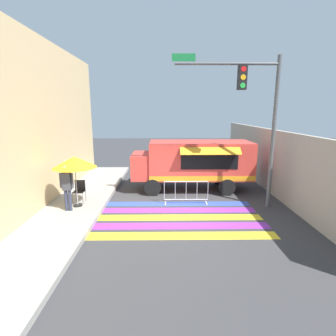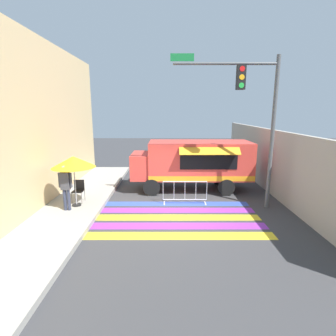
{
  "view_description": "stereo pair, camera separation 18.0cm",
  "coord_description": "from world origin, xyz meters",
  "px_view_note": "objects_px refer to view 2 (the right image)",
  "views": [
    {
      "loc": [
        -0.51,
        -9.9,
        4.0
      ],
      "look_at": [
        -0.37,
        2.18,
        1.38
      ],
      "focal_mm": 28.0,
      "sensor_mm": 36.0,
      "label": 1
    },
    {
      "loc": [
        -0.33,
        -9.9,
        4.0
      ],
      "look_at": [
        -0.37,
        2.18,
        1.38
      ],
      "focal_mm": 28.0,
      "sensor_mm": 36.0,
      "label": 2
    }
  ],
  "objects_px": {
    "traffic_signal_pole": "(255,106)",
    "food_truck": "(191,161)",
    "folding_chair": "(79,189)",
    "vendor_person": "(67,185)",
    "patio_umbrella": "(74,162)",
    "barricade_front": "(186,193)"
  },
  "relations": [
    {
      "from": "patio_umbrella",
      "to": "vendor_person",
      "type": "distance_m",
      "value": 0.96
    },
    {
      "from": "food_truck",
      "to": "traffic_signal_pole",
      "type": "height_order",
      "value": "traffic_signal_pole"
    },
    {
      "from": "patio_umbrella",
      "to": "barricade_front",
      "type": "xyz_separation_m",
      "value": [
        4.53,
        0.73,
        -1.51
      ]
    },
    {
      "from": "barricade_front",
      "to": "food_truck",
      "type": "bearing_deg",
      "value": 79.25
    },
    {
      "from": "vendor_person",
      "to": "folding_chair",
      "type": "bearing_deg",
      "value": 79.22
    },
    {
      "from": "patio_umbrella",
      "to": "food_truck",
      "type": "bearing_deg",
      "value": 30.19
    },
    {
      "from": "folding_chair",
      "to": "patio_umbrella",
      "type": "bearing_deg",
      "value": -95.65
    },
    {
      "from": "folding_chair",
      "to": "vendor_person",
      "type": "height_order",
      "value": "vendor_person"
    },
    {
      "from": "food_truck",
      "to": "vendor_person",
      "type": "bearing_deg",
      "value": -146.71
    },
    {
      "from": "traffic_signal_pole",
      "to": "vendor_person",
      "type": "relative_size",
      "value": 3.42
    },
    {
      "from": "folding_chair",
      "to": "vendor_person",
      "type": "xyz_separation_m",
      "value": [
        -0.12,
        -1.04,
        0.47
      ]
    },
    {
      "from": "traffic_signal_pole",
      "to": "folding_chair",
      "type": "relative_size",
      "value": 6.59
    },
    {
      "from": "traffic_signal_pole",
      "to": "vendor_person",
      "type": "xyz_separation_m",
      "value": [
        -7.38,
        -0.81,
        -2.98
      ]
    },
    {
      "from": "folding_chair",
      "to": "food_truck",
      "type": "bearing_deg",
      "value": 11.94
    },
    {
      "from": "patio_umbrella",
      "to": "folding_chair",
      "type": "xyz_separation_m",
      "value": [
        -0.07,
        0.54,
        -1.27
      ]
    },
    {
      "from": "vendor_person",
      "to": "patio_umbrella",
      "type": "bearing_deg",
      "value": 64.76
    },
    {
      "from": "traffic_signal_pole",
      "to": "vendor_person",
      "type": "bearing_deg",
      "value": -173.75
    },
    {
      "from": "patio_umbrella",
      "to": "barricade_front",
      "type": "height_order",
      "value": "patio_umbrella"
    },
    {
      "from": "patio_umbrella",
      "to": "vendor_person",
      "type": "relative_size",
      "value": 1.16
    },
    {
      "from": "traffic_signal_pole",
      "to": "food_truck",
      "type": "bearing_deg",
      "value": 131.45
    },
    {
      "from": "food_truck",
      "to": "patio_umbrella",
      "type": "xyz_separation_m",
      "value": [
        -4.93,
        -2.87,
        0.5
      ]
    },
    {
      "from": "traffic_signal_pole",
      "to": "patio_umbrella",
      "type": "relative_size",
      "value": 2.96
    }
  ]
}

